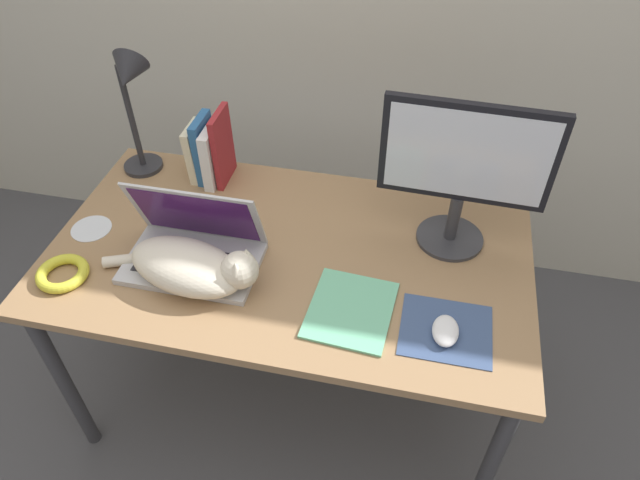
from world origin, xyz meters
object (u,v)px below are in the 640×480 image
at_px(book_row, 210,150).
at_px(external_monitor, 464,169).
at_px(cat, 193,267).
at_px(cable_coil, 63,273).
at_px(desk_lamp, 131,94).
at_px(cd_disc, 91,229).
at_px(computer_mouse, 445,331).
at_px(notepad, 351,310).
at_px(laptop, 194,248).

bearing_deg(book_row, external_monitor, -10.57).
relative_size(cat, cable_coil, 3.25).
height_order(external_monitor, book_row, external_monitor).
height_order(desk_lamp, cd_disc, desk_lamp).
xyz_separation_m(external_monitor, book_row, (-0.79, 0.15, -0.15)).
xyz_separation_m(computer_mouse, notepad, (-0.24, 0.03, -0.01)).
bearing_deg(external_monitor, cable_coil, -159.79).
bearing_deg(book_row, laptop, -77.47).
relative_size(cat, book_row, 1.86).
bearing_deg(notepad, cd_disc, 169.71).
bearing_deg(book_row, cat, -75.98).
relative_size(cat, desk_lamp, 1.05).
bearing_deg(desk_lamp, computer_mouse, -25.22).
distance_m(laptop, external_monitor, 0.77).
bearing_deg(book_row, desk_lamp, -171.96).
bearing_deg(notepad, desk_lamp, 149.72).
bearing_deg(desk_lamp, laptop, -49.58).
height_order(laptop, computer_mouse, laptop).
height_order(cat, cable_coil, cat).
bearing_deg(external_monitor, desk_lamp, 173.39).
distance_m(laptop, cd_disc, 0.36).
height_order(external_monitor, notepad, external_monitor).
bearing_deg(computer_mouse, laptop, 170.31).
relative_size(book_row, cable_coil, 1.74).
xyz_separation_m(cat, desk_lamp, (-0.33, 0.43, 0.24)).
bearing_deg(computer_mouse, cat, 176.46).
distance_m(laptop, computer_mouse, 0.72).
height_order(desk_lamp, cable_coil, desk_lamp).
distance_m(book_row, notepad, 0.73).
bearing_deg(book_row, notepad, -41.02).
height_order(laptop, external_monitor, external_monitor).
bearing_deg(laptop, notepad, -11.26).
relative_size(laptop, notepad, 1.43).
relative_size(external_monitor, computer_mouse, 4.52).
xyz_separation_m(external_monitor, computer_mouse, (0.01, -0.36, -0.24)).
distance_m(cat, desk_lamp, 0.60).
relative_size(computer_mouse, notepad, 0.39).
bearing_deg(cat, laptop, 111.03).
bearing_deg(cable_coil, laptop, 23.14).
xyz_separation_m(external_monitor, desk_lamp, (-1.00, 0.12, 0.04)).
height_order(computer_mouse, cd_disc, computer_mouse).
distance_m(external_monitor, cable_coil, 1.13).
bearing_deg(laptop, computer_mouse, -9.69).
bearing_deg(cable_coil, external_monitor, 20.21).
bearing_deg(desk_lamp, cat, -52.53).
relative_size(laptop, desk_lamp, 0.84).
bearing_deg(desk_lamp, book_row, 8.04).
bearing_deg(cable_coil, notepad, 3.57).
xyz_separation_m(book_row, cable_coil, (-0.25, -0.53, -0.09)).
distance_m(book_row, cd_disc, 0.44).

